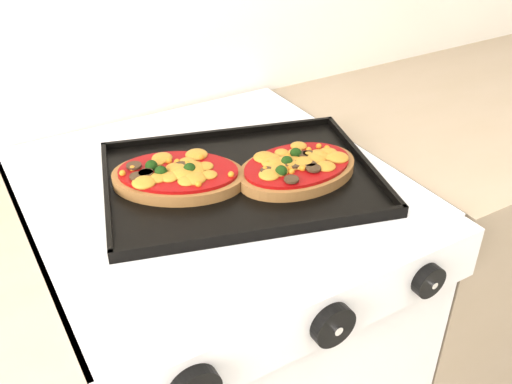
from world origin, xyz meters
TOP-DOWN VIEW (x-y plane):
  - stove at (-0.01, 1.70)m, footprint 0.60×0.60m
  - control_panel at (-0.01, 1.39)m, footprint 0.60×0.02m
  - knob_center at (0.00, 1.37)m, footprint 0.06×0.02m
  - knob_right at (0.18, 1.37)m, footprint 0.05×0.02m
  - baking_tray at (0.03, 1.66)m, footprint 0.51×0.44m
  - pizza_left at (-0.06, 1.70)m, footprint 0.26×0.24m
  - pizza_right at (0.12, 1.62)m, footprint 0.21×0.15m

SIDE VIEW (x-z plane):
  - stove at x=-0.01m, z-range 0.00..0.91m
  - control_panel at x=-0.01m, z-range 0.81..0.90m
  - knob_center at x=0.00m, z-range 0.82..0.89m
  - knob_right at x=0.18m, z-range 0.83..0.88m
  - baking_tray at x=0.03m, z-range 0.91..0.93m
  - pizza_right at x=0.12m, z-range 0.92..0.95m
  - pizza_left at x=-0.06m, z-range 0.92..0.95m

